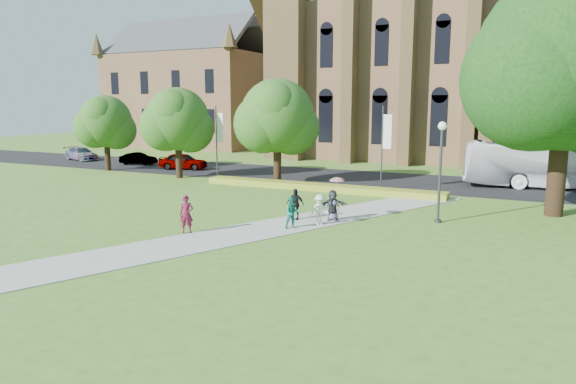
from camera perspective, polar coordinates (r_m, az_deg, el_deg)
The scene contains 24 objects.
ground at distance 24.47m, azimuth -4.07°, elevation -4.75°, with size 160.00×160.00×0.00m, color #416F21.
road at distance 42.66m, azimuth 9.41°, elevation 1.38°, with size 160.00×10.00×0.02m, color black.
footpath at distance 25.31m, azimuth -2.94°, elevation -4.20°, with size 3.20×30.00×0.04m, color #B2B2A8.
flower_hedge at distance 36.92m, azimuth 3.44°, elevation 0.54°, with size 18.00×1.40×0.45m, color gold.
cathedral at distance 60.67m, azimuth 24.83°, elevation 15.37°, with size 52.60×18.25×28.00m.
building_west at distance 77.59m, azimuth -10.67°, elevation 11.85°, with size 22.00×14.00×18.30m.
streetlamp at distance 27.51m, azimuth 16.61°, elevation 3.46°, with size 0.44×0.44×5.24m.
large_tree at distance 31.62m, azimuth 28.58°, elevation 12.67°, with size 9.60×9.60×13.20m.
street_tree_0 at distance 43.75m, azimuth -12.18°, elevation 7.90°, with size 5.20×5.20×7.50m.
street_tree_1 at distance 39.32m, azimuth -1.21°, elevation 8.44°, with size 5.60×5.60×8.05m.
street_tree_2 at distance 50.49m, azimuth -19.62°, elevation 7.37°, with size 4.80×4.80×6.95m.
banner_pole_0 at distance 37.12m, azimuth 10.58°, elevation 5.36°, with size 0.70×0.10×6.00m.
banner_pole_1 at distance 42.97m, azimuth -7.82°, elevation 6.01°, with size 0.70×0.10×6.00m.
tour_coach at distance 42.15m, azimuth 27.44°, elevation 2.72°, with size 2.93×12.54×3.49m, color silver.
car_0 at distance 49.66m, azimuth -11.57°, elevation 3.38°, with size 1.82×4.52×1.54m, color gray.
car_1 at distance 54.56m, azimuth -16.29°, elevation 3.58°, with size 1.29×3.71×1.22m, color gray.
car_2 at distance 61.20m, azimuth -22.01°, elevation 3.97°, with size 1.96×4.82×1.40m, color gray.
pedestrian_0 at distance 24.88m, azimuth -11.22°, elevation -2.43°, with size 0.66×0.43×1.81m, color maroon.
pedestrian_1 at distance 25.30m, azimuth 0.49°, elevation -2.31°, with size 0.77×0.60×1.58m, color #177566.
pedestrian_2 at distance 26.06m, azimuth 3.53°, elevation -2.00°, with size 1.01×0.58×1.56m, color silver.
pedestrian_3 at distance 27.27m, azimuth 0.80°, elevation -1.34°, with size 0.97×0.41×1.66m, color black.
pedestrian_4 at distance 27.21m, azimuth 5.00°, elevation -1.55°, with size 0.75×0.48×1.52m, color slate.
pedestrian_5 at distance 27.13m, azimuth 4.99°, elevation -1.47°, with size 1.51×0.48×1.63m, color #292B32.
parasol at distance 27.05m, azimuth 5.47°, elevation 0.75°, with size 0.78×0.78×0.68m, color #EEA8C0.
Camera 1 is at (11.84, -20.52, 6.10)m, focal length 32.00 mm.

